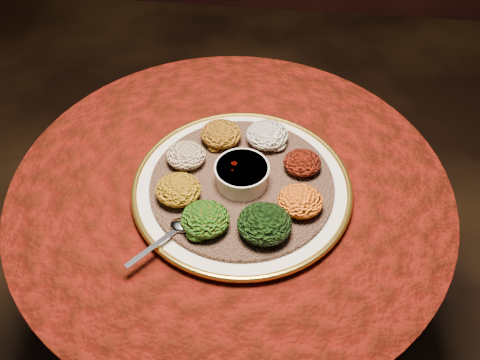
# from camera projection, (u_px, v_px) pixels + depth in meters

# --- Properties ---
(table) EXTENTS (0.96, 0.96, 0.73)m
(table) POSITION_uv_depth(u_px,v_px,m) (231.00, 235.00, 1.29)
(table) COLOR black
(table) RESTS_ON ground
(platter) EXTENTS (0.58, 0.58, 0.02)m
(platter) POSITION_uv_depth(u_px,v_px,m) (242.00, 188.00, 1.14)
(platter) COLOR white
(platter) RESTS_ON table
(injera) EXTENTS (0.49, 0.49, 0.01)m
(injera) POSITION_uv_depth(u_px,v_px,m) (242.00, 184.00, 1.13)
(injera) COLOR brown
(injera) RESTS_ON platter
(stew_bowl) EXTENTS (0.11, 0.11, 0.05)m
(stew_bowl) POSITION_uv_depth(u_px,v_px,m) (242.00, 174.00, 1.11)
(stew_bowl) COLOR silver
(stew_bowl) RESTS_ON injera
(spoon) EXTENTS (0.11, 0.13, 0.01)m
(spoon) POSITION_uv_depth(u_px,v_px,m) (178.00, 228.00, 1.04)
(spoon) COLOR silver
(spoon) RESTS_ON injera
(portion_ayib) EXTENTS (0.10, 0.09, 0.05)m
(portion_ayib) POSITION_uv_depth(u_px,v_px,m) (267.00, 135.00, 1.19)
(portion_ayib) COLOR silver
(portion_ayib) RESTS_ON injera
(portion_kitfo) EXTENTS (0.08, 0.08, 0.04)m
(portion_kitfo) POSITION_uv_depth(u_px,v_px,m) (302.00, 163.00, 1.14)
(portion_kitfo) COLOR black
(portion_kitfo) RESTS_ON injera
(portion_tikil) EXTENTS (0.09, 0.09, 0.04)m
(portion_tikil) POSITION_uv_depth(u_px,v_px,m) (300.00, 201.00, 1.07)
(portion_tikil) COLOR #B3660E
(portion_tikil) RESTS_ON injera
(portion_gomen) EXTENTS (0.11, 0.10, 0.05)m
(portion_gomen) POSITION_uv_depth(u_px,v_px,m) (264.00, 224.00, 1.02)
(portion_gomen) COLOR black
(portion_gomen) RESTS_ON injera
(portion_mixveg) EXTENTS (0.10, 0.09, 0.05)m
(portion_mixveg) POSITION_uv_depth(u_px,v_px,m) (205.00, 219.00, 1.03)
(portion_mixveg) COLOR #993F09
(portion_mixveg) RESTS_ON injera
(portion_kik) EXTENTS (0.09, 0.09, 0.05)m
(portion_kik) POSITION_uv_depth(u_px,v_px,m) (178.00, 190.00, 1.08)
(portion_kik) COLOR #9C660D
(portion_kik) RESTS_ON injera
(portion_timatim) EXTENTS (0.09, 0.08, 0.04)m
(portion_timatim) POSITION_uv_depth(u_px,v_px,m) (186.00, 155.00, 1.15)
(portion_timatim) COLOR maroon
(portion_timatim) RESTS_ON injera
(portion_shiro) EXTENTS (0.09, 0.09, 0.04)m
(portion_shiro) POSITION_uv_depth(u_px,v_px,m) (221.00, 134.00, 1.20)
(portion_shiro) COLOR #915C11
(portion_shiro) RESTS_ON injera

